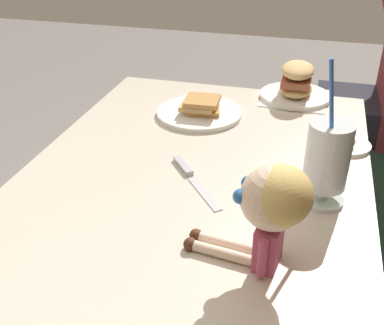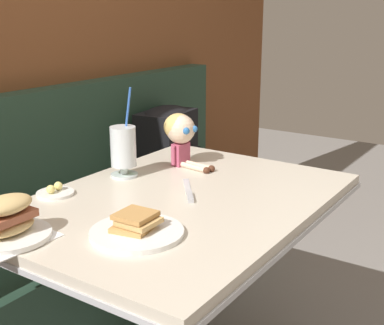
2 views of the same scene
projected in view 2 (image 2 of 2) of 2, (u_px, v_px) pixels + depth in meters
booth_bench at (52, 264)px, 2.11m from camera, size 2.60×0.48×1.00m
diner_table at (180, 254)px, 1.72m from camera, size 1.11×0.81×0.74m
toast_plate at (137, 229)px, 1.39m from camera, size 0.25×0.25×0.06m
milkshake_glass at (123, 149)px, 1.84m from camera, size 0.10×0.10×0.32m
sandwich_plate at (7, 222)px, 1.35m from camera, size 0.22×0.22×0.12m
butter_saucer at (55, 192)px, 1.68m from camera, size 0.12×0.12×0.04m
butter_knife at (189, 193)px, 1.68m from camera, size 0.20×0.16×0.01m
seated_doll at (181, 132)px, 1.97m from camera, size 0.13×0.22×0.20m
backpack at (168, 146)px, 2.60m from camera, size 0.32×0.28×0.41m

